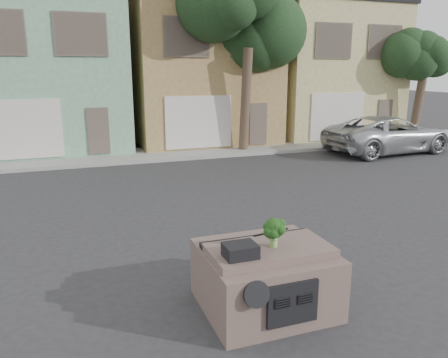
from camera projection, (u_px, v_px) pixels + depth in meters
ground_plane at (208, 241)px, 9.95m from camera, size 120.00×120.00×0.00m
sidewalk at (136, 156)px, 19.51m from camera, size 40.00×3.00×0.15m
townhouse_mint at (46, 70)px, 21.09m from camera, size 7.20×8.20×7.55m
townhouse_tan at (195, 70)px, 23.58m from camera, size 7.20×8.20×7.55m
townhouse_beige at (316, 70)px, 26.07m from camera, size 7.20×8.20×7.55m
silver_pickup at (387, 153)px, 20.62m from camera, size 6.37×3.29×1.72m
tree_near at (246, 59)px, 19.51m from camera, size 4.40×4.00×8.50m
tree_far at (420, 85)px, 23.13m from camera, size 3.20×3.00×6.00m
car_dashboard at (265, 275)px, 7.08m from camera, size 2.00×1.80×1.12m
instrument_hump at (240, 251)px, 6.41m from camera, size 0.48×0.38×0.20m
wiper_arm at (271, 232)px, 7.38m from camera, size 0.69×0.15×0.02m
broccoli at (274, 232)px, 6.76m from camera, size 0.54×0.54×0.48m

